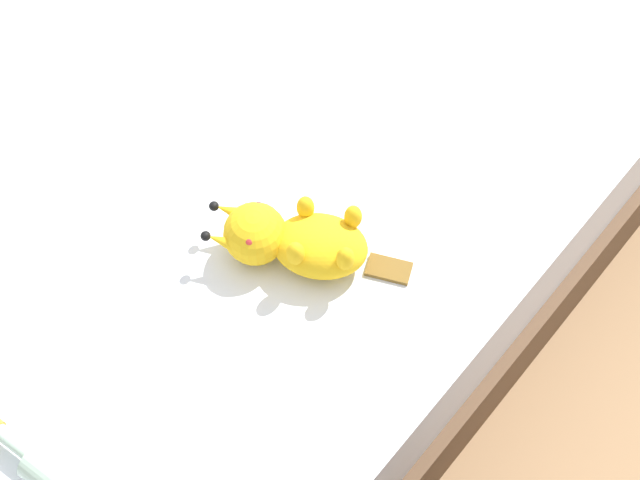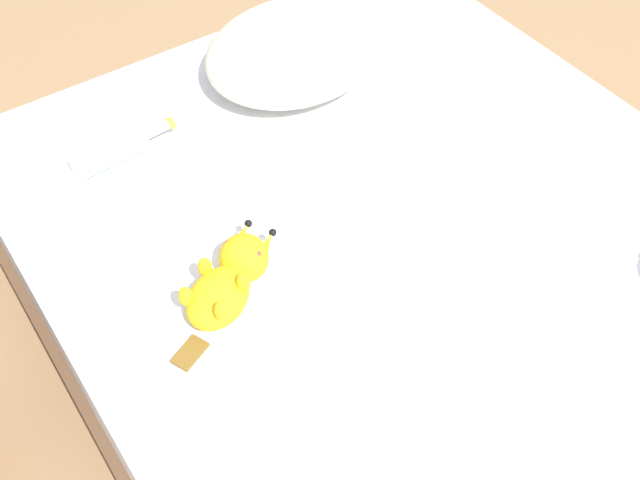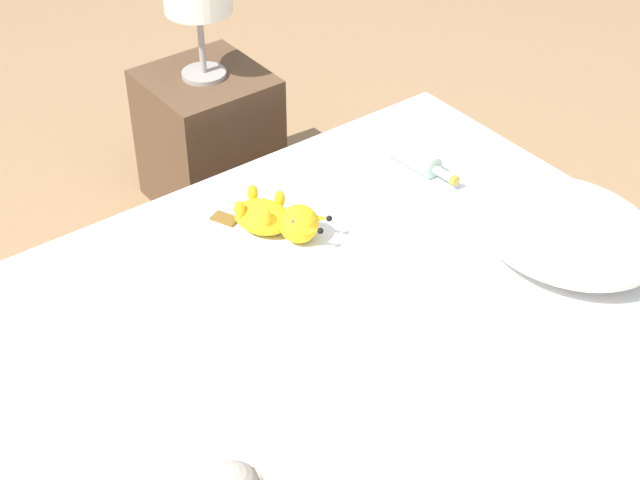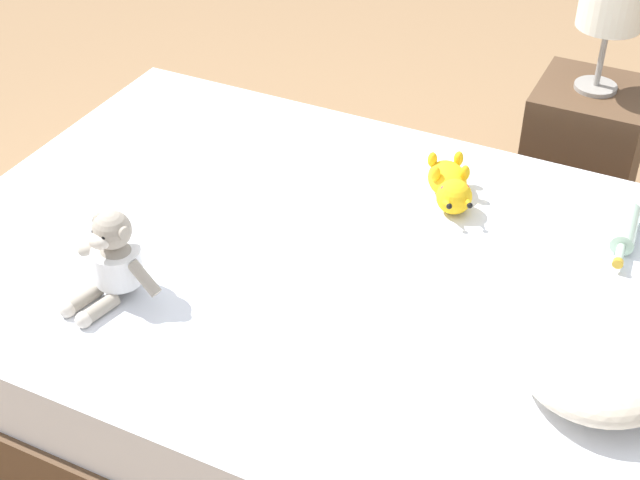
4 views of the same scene
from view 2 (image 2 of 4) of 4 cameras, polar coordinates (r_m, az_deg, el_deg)
The scene contains 5 objects.
ground_plane at distance 1.93m, azimuth 8.20°, elevation -10.25°, with size 16.00×16.00×0.00m, color #93704C.
bed at distance 1.76m, azimuth 8.91°, elevation -6.91°, with size 1.48×2.09×0.41m.
pillow at distance 2.00m, azimuth -1.86°, elevation 13.80°, with size 0.54×0.47×0.15m.
plush_yellow_creature at distance 1.51m, azimuth -6.70°, elevation -2.93°, with size 0.31×0.21×0.10m.
glass_bottle at distance 1.84m, azimuth -15.01°, elevation 6.33°, with size 0.26×0.07×0.06m.
Camera 2 is at (-0.77, -0.64, 1.65)m, focal length 43.54 mm.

